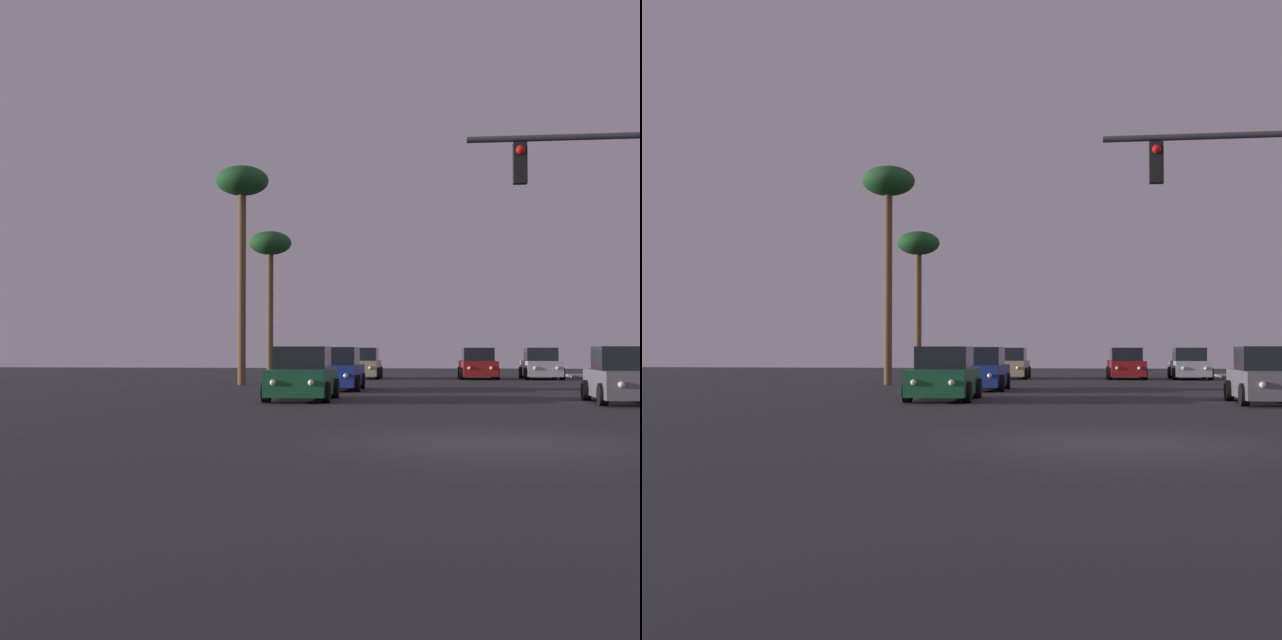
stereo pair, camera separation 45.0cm
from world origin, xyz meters
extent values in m
plane|color=#28282B|center=(0.00, 0.00, 0.00)|extent=(120.00, 120.00, 0.00)
cube|color=slate|center=(4.68, 11.81, 0.58)|extent=(1.88, 4.24, 0.80)
cube|color=black|center=(4.68, 11.96, 1.33)|extent=(1.64, 2.03, 0.70)
cylinder|color=black|center=(3.78, 10.50, 0.32)|extent=(0.24, 0.64, 0.64)
cylinder|color=black|center=(3.78, 13.11, 0.32)|extent=(0.24, 0.64, 0.64)
sphere|color=#F2EACC|center=(4.12, 9.69, 0.63)|extent=(0.18, 0.18, 0.18)
cube|color=navy|center=(-4.64, 19.21, 0.58)|extent=(1.91, 4.25, 0.80)
cube|color=black|center=(-4.64, 19.36, 1.33)|extent=(1.65, 2.04, 0.70)
cylinder|color=black|center=(-5.54, 17.91, 0.32)|extent=(0.24, 0.64, 0.64)
cylinder|color=black|center=(-3.74, 17.91, 0.32)|extent=(0.24, 0.64, 0.64)
cylinder|color=black|center=(-5.54, 20.51, 0.32)|extent=(0.24, 0.64, 0.64)
cylinder|color=black|center=(-3.74, 20.51, 0.32)|extent=(0.24, 0.64, 0.64)
sphere|color=#F2EACC|center=(-5.20, 17.09, 0.63)|extent=(0.18, 0.18, 0.18)
sphere|color=#F2EACC|center=(-4.08, 17.09, 0.63)|extent=(0.18, 0.18, 0.18)
cube|color=#195933|center=(-5.01, 12.24, 0.58)|extent=(1.84, 4.22, 0.80)
cube|color=black|center=(-5.01, 12.39, 1.33)|extent=(1.62, 2.01, 0.70)
cylinder|color=black|center=(-5.91, 10.93, 0.32)|extent=(0.24, 0.64, 0.64)
cylinder|color=black|center=(-4.11, 10.93, 0.32)|extent=(0.24, 0.64, 0.64)
cylinder|color=black|center=(-5.91, 13.54, 0.32)|extent=(0.24, 0.64, 0.64)
cylinder|color=black|center=(-4.11, 13.54, 0.32)|extent=(0.24, 0.64, 0.64)
sphere|color=#F2EACC|center=(-5.57, 10.12, 0.63)|extent=(0.18, 0.18, 0.18)
sphere|color=#F2EACC|center=(-4.45, 10.12, 0.63)|extent=(0.18, 0.18, 0.18)
cube|color=maroon|center=(1.59, 33.08, 0.58)|extent=(1.90, 4.24, 0.80)
cube|color=black|center=(1.59, 33.23, 1.33)|extent=(1.65, 2.04, 0.70)
cylinder|color=black|center=(0.69, 31.78, 0.32)|extent=(0.24, 0.64, 0.64)
cylinder|color=black|center=(2.49, 31.78, 0.32)|extent=(0.24, 0.64, 0.64)
cylinder|color=black|center=(0.69, 34.39, 0.32)|extent=(0.24, 0.64, 0.64)
cylinder|color=black|center=(2.49, 34.39, 0.32)|extent=(0.24, 0.64, 0.64)
sphere|color=#F2EACC|center=(1.03, 30.96, 0.63)|extent=(0.18, 0.18, 0.18)
sphere|color=#F2EACC|center=(2.15, 30.96, 0.63)|extent=(0.18, 0.18, 0.18)
cube|color=#B7B7BC|center=(4.91, 33.20, 0.58)|extent=(1.84, 4.22, 0.80)
cube|color=black|center=(4.91, 33.35, 1.33)|extent=(1.62, 2.01, 0.70)
cylinder|color=black|center=(4.01, 31.90, 0.32)|extent=(0.24, 0.64, 0.64)
cylinder|color=black|center=(5.81, 31.90, 0.32)|extent=(0.24, 0.64, 0.64)
cylinder|color=black|center=(4.01, 34.50, 0.32)|extent=(0.24, 0.64, 0.64)
cylinder|color=black|center=(5.81, 34.50, 0.32)|extent=(0.24, 0.64, 0.64)
sphere|color=#F2EACC|center=(4.35, 31.08, 0.63)|extent=(0.18, 0.18, 0.18)
sphere|color=#F2EACC|center=(5.47, 31.08, 0.63)|extent=(0.18, 0.18, 0.18)
cube|color=tan|center=(-4.61, 32.93, 0.58)|extent=(1.85, 4.22, 0.80)
cube|color=black|center=(-4.61, 33.08, 1.33)|extent=(1.62, 2.02, 0.70)
cylinder|color=black|center=(-5.51, 31.63, 0.32)|extent=(0.24, 0.64, 0.64)
cylinder|color=black|center=(-3.71, 31.63, 0.32)|extent=(0.24, 0.64, 0.64)
cylinder|color=black|center=(-5.51, 34.23, 0.32)|extent=(0.24, 0.64, 0.64)
cylinder|color=black|center=(-3.71, 34.23, 0.32)|extent=(0.24, 0.64, 0.64)
sphere|color=#F2EACC|center=(-5.17, 30.81, 0.63)|extent=(0.18, 0.18, 0.18)
sphere|color=#F2EACC|center=(-4.05, 30.81, 0.63)|extent=(0.18, 0.18, 0.18)
cube|color=black|center=(0.92, 4.44, 5.67)|extent=(0.30, 0.24, 0.90)
sphere|color=red|center=(0.92, 4.30, 5.94)|extent=(0.20, 0.20, 0.20)
cylinder|color=brown|center=(-9.89, 34.00, 3.56)|extent=(0.36, 0.36, 7.11)
ellipsoid|color=#1E5123|center=(-9.89, 34.00, 7.59)|extent=(2.40, 2.40, 1.32)
cylinder|color=brown|center=(-9.41, 24.00, 4.38)|extent=(0.36, 0.36, 8.75)
ellipsoid|color=#1E5123|center=(-9.41, 24.00, 9.23)|extent=(2.40, 2.40, 1.32)
camera|label=1|loc=(-1.13, -15.34, 1.59)|focal=50.00mm
camera|label=2|loc=(-0.68, -15.29, 1.59)|focal=50.00mm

